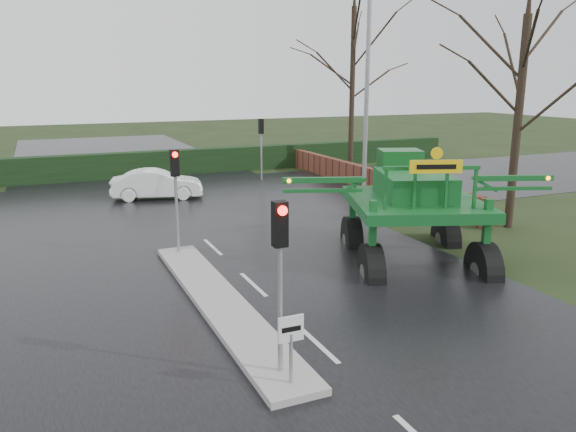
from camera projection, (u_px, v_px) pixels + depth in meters
name	position (u px, v px, depth m)	size (l,w,h in m)	color
ground	(317.00, 344.00, 12.34)	(140.00, 140.00, 0.00)	black
road_main	(198.00, 234.00, 21.22)	(14.00, 80.00, 0.02)	black
road_cross	(164.00, 203.00, 26.55)	(80.00, 12.00, 0.02)	black
median_island	(219.00, 302.00, 14.47)	(1.20, 10.00, 0.16)	gray
hedge_row	(136.00, 165.00, 33.48)	(44.00, 0.90, 1.50)	black
brick_wall	(357.00, 176.00, 30.55)	(0.40, 20.00, 1.20)	#592D1E
keep_left_sign	(291.00, 339.00, 10.24)	(0.50, 0.07, 1.35)	gray
traffic_signal_near	(280.00, 251.00, 10.32)	(0.26, 0.33, 3.52)	gray
traffic_signal_mid	(175.00, 179.00, 17.87)	(0.26, 0.33, 3.52)	gray
traffic_signal_far	(261.00, 135.00, 32.06)	(0.26, 0.33, 3.52)	gray
street_light_right	(361.00, 72.00, 24.82)	(3.85, 0.30, 10.00)	gray
tree_right_near	(521.00, 93.00, 20.98)	(5.60, 5.60, 9.64)	black
tree_right_far	(353.00, 66.00, 34.59)	(7.00, 7.00, 12.05)	black
crop_sprayer	(372.00, 200.00, 16.38)	(8.06, 6.36, 4.77)	black
white_sedan	(158.00, 199.00, 27.48)	(1.51, 4.33, 1.43)	white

